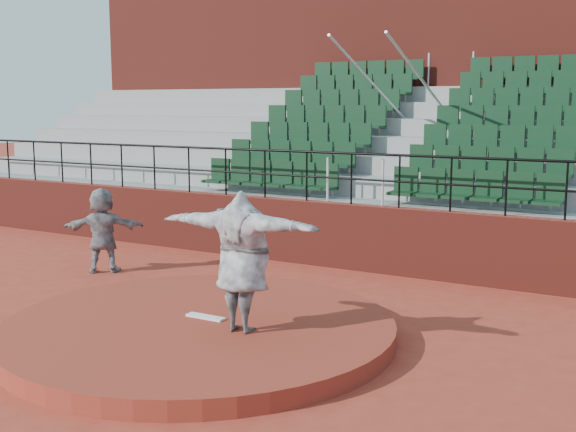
{
  "coord_description": "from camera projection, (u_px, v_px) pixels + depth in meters",
  "views": [
    {
      "loc": [
        5.96,
        -7.85,
        3.27
      ],
      "look_at": [
        0.0,
        2.5,
        1.4
      ],
      "focal_mm": 45.0,
      "sensor_mm": 36.0,
      "label": 1
    }
  ],
  "objects": [
    {
      "name": "boundary_wall",
      "position": [
        351.0,
        236.0,
        14.34
      ],
      "size": [
        24.0,
        0.3,
        1.3
      ],
      "primitive_type": "cube",
      "color": "maroon",
      "rests_on": "ground"
    },
    {
      "name": "pitcher",
      "position": [
        242.0,
        262.0,
        9.54
      ],
      "size": [
        2.36,
        0.77,
        1.89
      ],
      "primitive_type": "imported",
      "rotation": [
        0.0,
        0.0,
        3.2
      ],
      "color": "black",
      "rests_on": "pitchers_mound"
    },
    {
      "name": "wall_railing",
      "position": [
        352.0,
        167.0,
        14.13
      ],
      "size": [
        24.04,
        0.05,
        1.03
      ],
      "color": "black",
      "rests_on": "boundary_wall"
    },
    {
      "name": "fielder",
      "position": [
        103.0,
        230.0,
        14.01
      ],
      "size": [
        1.55,
        1.28,
        1.66
      ],
      "primitive_type": "imported",
      "rotation": [
        0.0,
        0.0,
        3.74
      ],
      "color": "black",
      "rests_on": "ground"
    },
    {
      "name": "ground",
      "position": [
        200.0,
        338.0,
        10.16
      ],
      "size": [
        90.0,
        90.0,
        0.0
      ],
      "primitive_type": "plane",
      "color": "#A03624",
      "rests_on": "ground"
    },
    {
      "name": "seating_deck",
      "position": [
        415.0,
        180.0,
        17.34
      ],
      "size": [
        24.0,
        5.97,
        4.63
      ],
      "color": "gray",
      "rests_on": "ground"
    },
    {
      "name": "pitching_rubber",
      "position": [
        206.0,
        317.0,
        10.25
      ],
      "size": [
        0.6,
        0.15,
        0.03
      ],
      "primitive_type": "cube",
      "color": "white",
      "rests_on": "pitchers_mound"
    },
    {
      "name": "pitchers_mound",
      "position": [
        199.0,
        329.0,
        10.14
      ],
      "size": [
        5.5,
        5.5,
        0.25
      ],
      "primitive_type": "cylinder",
      "color": "maroon",
      "rests_on": "ground"
    },
    {
      "name": "press_box_facade",
      "position": [
        466.0,
        93.0,
        20.4
      ],
      "size": [
        24.0,
        3.0,
        7.1
      ],
      "primitive_type": "cube",
      "color": "maroon",
      "rests_on": "ground"
    }
  ]
}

